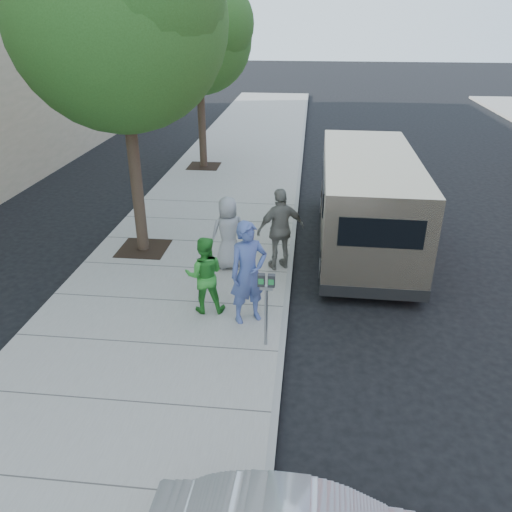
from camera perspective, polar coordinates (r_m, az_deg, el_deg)
name	(u,v)px	position (r m, az deg, el deg)	size (l,w,h in m)	color
ground	(216,309)	(10.42, -4.55, -6.05)	(120.00, 120.00, 0.00)	black
sidewalk	(169,303)	(10.60, -9.91, -5.33)	(5.00, 60.00, 0.15)	gray
curb_face	(286,310)	(10.23, 3.44, -6.16)	(0.12, 60.00, 0.16)	gray
tree_near	(120,11)	(11.77, -15.28, 25.35)	(4.62, 4.60, 7.53)	black
tree_far	(199,33)	(19.10, -6.53, 23.97)	(3.92, 3.80, 6.49)	black
parking_meter	(266,295)	(8.56, 1.17, -4.45)	(0.29, 0.11, 1.42)	gray
van	(367,200)	(12.92, 12.53, 6.24)	(2.29, 6.56, 2.42)	#C2AC8B
person_officer	(248,273)	(9.29, -0.88, -1.93)	(0.74, 0.49, 2.03)	#495B9B
person_green_shirt	(205,275)	(9.74, -5.90, -2.16)	(0.77, 0.60, 1.58)	green
person_gray_shirt	(228,233)	(11.39, -3.18, 2.63)	(0.83, 0.54, 1.71)	#949496
person_striped_polo	(281,229)	(11.31, 2.84, 3.06)	(1.13, 0.47, 1.92)	gray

